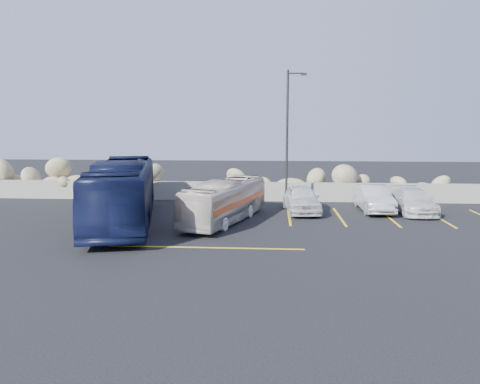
# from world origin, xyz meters

# --- Properties ---
(ground) EXTENTS (90.00, 90.00, 0.00)m
(ground) POSITION_xyz_m (0.00, 0.00, 0.00)
(ground) COLOR black
(ground) RESTS_ON ground
(seawall) EXTENTS (60.00, 0.40, 1.20)m
(seawall) POSITION_xyz_m (0.00, 12.00, 0.60)
(seawall) COLOR gray
(seawall) RESTS_ON ground
(riprap_pile) EXTENTS (54.00, 2.80, 2.60)m
(riprap_pile) POSITION_xyz_m (0.00, 13.20, 1.30)
(riprap_pile) COLOR #9A8965
(riprap_pile) RESTS_ON ground
(parking_lines) EXTENTS (18.16, 9.36, 0.01)m
(parking_lines) POSITION_xyz_m (4.64, 5.57, 0.01)
(parking_lines) COLOR yellow
(parking_lines) RESTS_ON ground
(lamppost) EXTENTS (1.14, 0.18, 8.00)m
(lamppost) POSITION_xyz_m (2.56, 9.50, 4.30)
(lamppost) COLOR #292724
(lamppost) RESTS_ON ground
(vintage_bus) EXTENTS (3.92, 7.80, 2.12)m
(vintage_bus) POSITION_xyz_m (-0.70, 5.34, 1.06)
(vintage_bus) COLOR beige
(vintage_bus) RESTS_ON ground
(tour_coach) EXTENTS (5.13, 11.67, 3.17)m
(tour_coach) POSITION_xyz_m (-5.73, 4.49, 1.58)
(tour_coach) COLOR #0F1534
(tour_coach) RESTS_ON ground
(car_a) EXTENTS (2.21, 4.62, 1.52)m
(car_a) POSITION_xyz_m (3.32, 8.18, 0.76)
(car_a) COLOR silver
(car_a) RESTS_ON ground
(car_b) EXTENTS (1.66, 4.47, 1.46)m
(car_b) POSITION_xyz_m (7.45, 8.76, 0.73)
(car_b) COLOR #BCBCC1
(car_b) RESTS_ON ground
(car_c) EXTENTS (1.91, 4.60, 1.33)m
(car_c) POSITION_xyz_m (9.55, 8.43, 0.66)
(car_c) COLOR silver
(car_c) RESTS_ON ground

